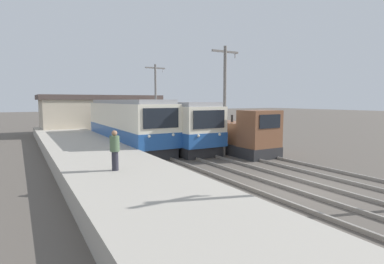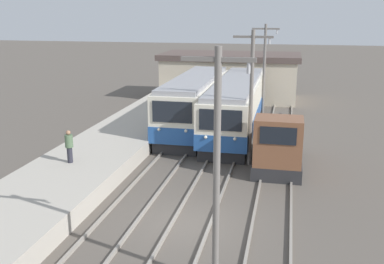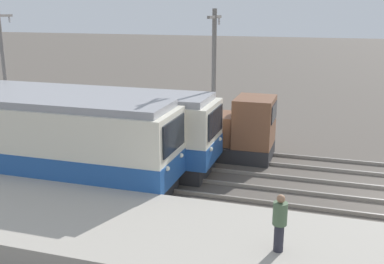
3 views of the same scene
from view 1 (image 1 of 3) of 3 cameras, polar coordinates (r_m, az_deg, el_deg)
The scene contains 12 objects.
ground_plane at distance 13.25m, azimuth 19.72°, elevation -10.11°, with size 200.00×200.00×0.00m, color #564F47.
platform_left at distance 9.43m, azimuth -6.24°, elevation -13.78°, with size 4.50×54.00×0.83m, color #ADA599.
track_left at distance 11.43m, azimuth 11.13°, elevation -12.09°, with size 1.54×60.00×0.14m.
track_center at distance 13.38m, azimuth 20.29°, elevation -9.67°, with size 1.54×60.00×0.14m.
track_right at distance 15.76m, azimuth 27.31°, elevation -7.61°, with size 1.54×60.00×0.14m.
commuter_train_left at distance 23.41m, azimuth -12.18°, elevation 1.23°, with size 2.84×12.55×3.66m.
commuter_train_center at distance 24.54m, azimuth -6.05°, elevation 1.38°, with size 2.84×14.51×3.50m.
shunting_locomotive at distance 20.42m, azimuth 9.65°, elevation -0.80°, with size 2.40×5.59×3.00m.
catenary_mast_mid at distance 19.40m, azimuth 6.27°, elevation 6.66°, with size 2.00×0.20×7.02m.
catenary_mast_far at distance 29.06m, azimuth -6.92°, elevation 6.43°, with size 2.00×0.20×7.02m.
person_on_platform at distance 12.25m, azimuth -14.49°, elevation -3.12°, with size 0.38×0.38×1.60m.
station_building at distance 35.08m, azimuth -17.05°, elevation 3.32°, with size 12.60×6.30×4.18m.
Camera 1 is at (-9.84, -8.11, 3.60)m, focal length 28.00 mm.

